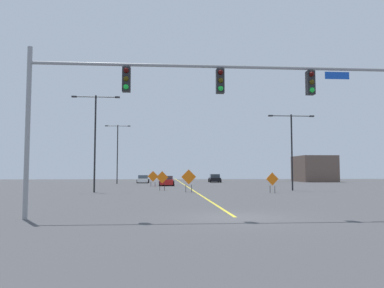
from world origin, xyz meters
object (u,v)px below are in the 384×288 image
construction_sign_median_near (189,178)px  car_white_far (143,179)px  car_black_mid (215,179)px  street_lamp_near_left (117,149)px  construction_sign_right_shoulder (272,180)px  street_lamp_mid_left (292,144)px  construction_sign_median_far (153,177)px  construction_sign_right_lane (162,178)px  street_lamp_mid_right (95,134)px  car_red_distant (167,181)px  traffic_signal_assembly (171,90)px

construction_sign_median_near → car_white_far: bearing=101.3°
car_black_mid → street_lamp_near_left: bearing=-156.7°
construction_sign_right_shoulder → car_white_far: construction_sign_right_shoulder is taller
street_lamp_mid_left → construction_sign_median_far: street_lamp_mid_left is taller
street_lamp_mid_left → car_black_mid: bearing=97.8°
street_lamp_near_left → construction_sign_right_lane: 22.80m
construction_sign_median_near → construction_sign_right_shoulder: bearing=-13.2°
street_lamp_mid_right → construction_sign_right_lane: 7.95m
street_lamp_near_left → construction_sign_right_shoulder: 31.33m
construction_sign_median_near → construction_sign_right_shoulder: 7.64m
car_red_distant → construction_sign_median_near: bearing=-83.5°
construction_sign_median_far → car_white_far: (-2.03, 14.98, -0.62)m
construction_sign_median_near → car_white_far: 29.21m
construction_sign_right_shoulder → car_black_mid: 33.00m
car_white_far → street_lamp_mid_right: bearing=-96.0°
traffic_signal_assembly → construction_sign_median_near: bearing=83.9°
street_lamp_mid_right → construction_sign_right_shoulder: size_ratio=4.91×
traffic_signal_assembly → car_white_far: 48.44m
street_lamp_near_left → car_black_mid: 18.26m
construction_sign_median_far → street_lamp_near_left: bearing=118.8°
street_lamp_mid_left → street_lamp_near_left: 29.89m
street_lamp_mid_right → construction_sign_median_far: (5.03, 13.40, -4.14)m
street_lamp_mid_left → construction_sign_right_shoulder: (-3.23, -3.95, -3.55)m
construction_sign_median_far → construction_sign_right_lane: 10.75m
street_lamp_mid_right → street_lamp_near_left: bearing=91.9°
street_lamp_near_left → traffic_signal_assembly: bearing=-80.4°
street_lamp_mid_left → car_white_far: bearing=121.8°
traffic_signal_assembly → construction_sign_right_lane: 22.80m
street_lamp_mid_left → construction_sign_median_far: bearing=141.4°
construction_sign_median_far → car_red_distant: bearing=56.4°
traffic_signal_assembly → street_lamp_near_left: street_lamp_near_left is taller
construction_sign_median_near → car_red_distant: bearing=96.5°
construction_sign_right_shoulder → car_white_far: bearing=113.4°
traffic_signal_assembly → car_white_far: traffic_signal_assembly is taller
street_lamp_mid_right → construction_sign_median_near: street_lamp_mid_right is taller
street_lamp_mid_right → car_white_far: size_ratio=1.99×
street_lamp_mid_left → construction_sign_median_far: size_ratio=3.91×
car_red_distant → construction_sign_right_shoulder: bearing=-62.9°
street_lamp_near_left → construction_sign_right_shoulder: bearing=-56.9°
construction_sign_right_shoulder → construction_sign_median_far: bearing=125.8°
construction_sign_right_shoulder → car_white_far: 33.10m
traffic_signal_assembly → construction_sign_median_near: (2.08, 19.43, -4.07)m
street_lamp_near_left → construction_sign_median_near: street_lamp_near_left is taller
street_lamp_mid_right → car_black_mid: (15.40, 30.99, -4.70)m
street_lamp_mid_right → car_black_mid: street_lamp_mid_right is taller
construction_sign_right_shoulder → traffic_signal_assembly: bearing=-118.3°
traffic_signal_assembly → construction_sign_median_far: bearing=92.8°
construction_sign_median_far → construction_sign_right_shoulder: 18.99m
street_lamp_near_left → construction_sign_median_far: size_ratio=4.63×
construction_sign_median_far → car_black_mid: construction_sign_median_far is taller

